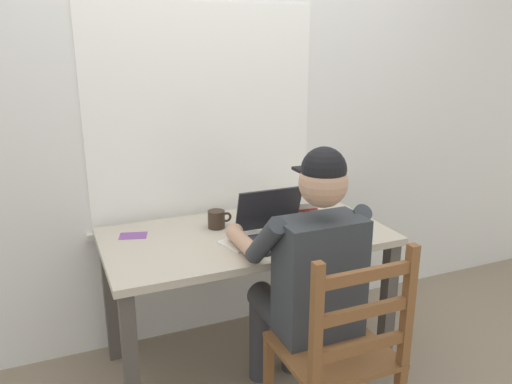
{
  "coord_description": "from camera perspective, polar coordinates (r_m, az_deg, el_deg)",
  "views": [
    {
      "loc": [
        -0.86,
        -2.16,
        1.63
      ],
      "look_at": [
        0.03,
        -0.05,
        0.95
      ],
      "focal_mm": 35.81,
      "sensor_mm": 36.0,
      "label": 1
    }
  ],
  "objects": [
    {
      "name": "ground_plane",
      "position": [
        2.84,
        -0.99,
        -18.38
      ],
      "size": [
        8.0,
        8.0,
        0.0
      ],
      "primitive_type": "plane",
      "color": "gray"
    },
    {
      "name": "back_wall",
      "position": [
        2.76,
        -4.65,
        9.64
      ],
      "size": [
        6.0,
        0.08,
        2.6
      ],
      "color": "silver",
      "rests_on": "ground"
    },
    {
      "name": "computer_mouse",
      "position": [
        2.49,
        8.98,
        -4.46
      ],
      "size": [
        0.06,
        0.1,
        0.03
      ],
      "primitive_type": "ellipsoid",
      "color": "black",
      "rests_on": "desk"
    },
    {
      "name": "landscape_photo_print",
      "position": [
        2.53,
        -13.55,
        -4.76
      ],
      "size": [
        0.15,
        0.12,
        0.0
      ],
      "primitive_type": "cube",
      "rotation": [
        0.0,
        0.0,
        -0.27
      ],
      "color": "#7A4293",
      "rests_on": "desk"
    },
    {
      "name": "book_stack_main",
      "position": [
        2.68,
        4.75,
        -1.9
      ],
      "size": [
        0.21,
        0.17,
        0.1
      ],
      "color": "gray",
      "rests_on": "desk"
    },
    {
      "name": "wooden_chair",
      "position": [
        2.09,
        9.36,
        -17.54
      ],
      "size": [
        0.42,
        0.42,
        0.95
      ],
      "color": "brown",
      "rests_on": "ground"
    },
    {
      "name": "paper_pile_back_corner",
      "position": [
        2.39,
        -1.02,
        -5.46
      ],
      "size": [
        0.28,
        0.23,
        0.01
      ],
      "primitive_type": "cube",
      "rotation": [
        0.0,
        0.0,
        0.32
      ],
      "color": "silver",
      "rests_on": "desk"
    },
    {
      "name": "desk",
      "position": [
        2.53,
        -1.07,
        -6.68
      ],
      "size": [
        1.37,
        0.73,
        0.73
      ],
      "color": "#BCB29E",
      "rests_on": "ground"
    },
    {
      "name": "paper_pile_near_laptop",
      "position": [
        2.67,
        3.93,
        -3.0
      ],
      "size": [
        0.24,
        0.2,
        0.02
      ],
      "primitive_type": "cube",
      "rotation": [
        0.0,
        0.0,
        -0.07
      ],
      "color": "white",
      "rests_on": "desk"
    },
    {
      "name": "laptop",
      "position": [
        2.41,
        2.32,
        -4.07
      ],
      "size": [
        0.33,
        0.3,
        0.23
      ],
      "color": "#232328",
      "rests_on": "desk"
    },
    {
      "name": "seated_person",
      "position": [
        2.19,
        5.7,
        -8.97
      ],
      "size": [
        0.5,
        0.6,
        1.25
      ],
      "color": "#33383D",
      "rests_on": "ground"
    },
    {
      "name": "coffee_mug_dark",
      "position": [
        2.56,
        -4.4,
        -3.05
      ],
      "size": [
        0.12,
        0.09,
        0.09
      ],
      "color": "#38281E",
      "rests_on": "desk"
    },
    {
      "name": "coffee_mug_white",
      "position": [
        2.64,
        0.82,
        -2.35
      ],
      "size": [
        0.12,
        0.09,
        0.09
      ],
      "color": "beige",
      "rests_on": "desk"
    }
  ]
}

